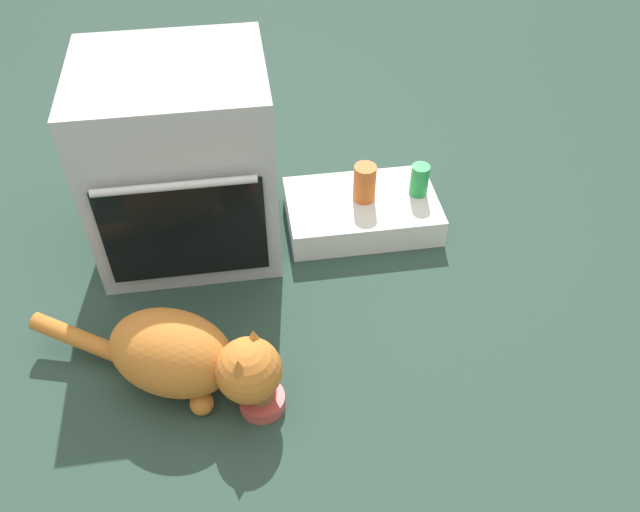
# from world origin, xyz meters

# --- Properties ---
(ground) EXTENTS (8.00, 8.00, 0.00)m
(ground) POSITION_xyz_m (0.00, 0.00, 0.00)
(ground) COLOR #284238
(oven) EXTENTS (0.59, 0.56, 0.67)m
(oven) POSITION_xyz_m (-0.09, 0.41, 0.33)
(oven) COLOR #B7BABF
(oven) RESTS_ON ground
(pantry_cabinet) EXTENTS (0.54, 0.34, 0.11)m
(pantry_cabinet) POSITION_xyz_m (0.52, 0.39, 0.05)
(pantry_cabinet) COLOR white
(pantry_cabinet) RESTS_ON ground
(food_bowl) EXTENTS (0.13, 0.13, 0.07)m
(food_bowl) POSITION_xyz_m (0.09, -0.34, 0.03)
(food_bowl) COLOR #C64C47
(food_bowl) RESTS_ON ground
(cat) EXTENTS (0.73, 0.43, 0.27)m
(cat) POSITION_xyz_m (-0.10, -0.24, 0.14)
(cat) COLOR #C6752D
(cat) RESTS_ON ground
(sauce_jar) EXTENTS (0.08, 0.08, 0.14)m
(sauce_jar) POSITION_xyz_m (0.53, 0.40, 0.18)
(sauce_jar) COLOR #D16023
(sauce_jar) RESTS_ON pantry_cabinet
(soda_can) EXTENTS (0.07, 0.07, 0.12)m
(soda_can) POSITION_xyz_m (0.73, 0.40, 0.17)
(soda_can) COLOR green
(soda_can) RESTS_ON pantry_cabinet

